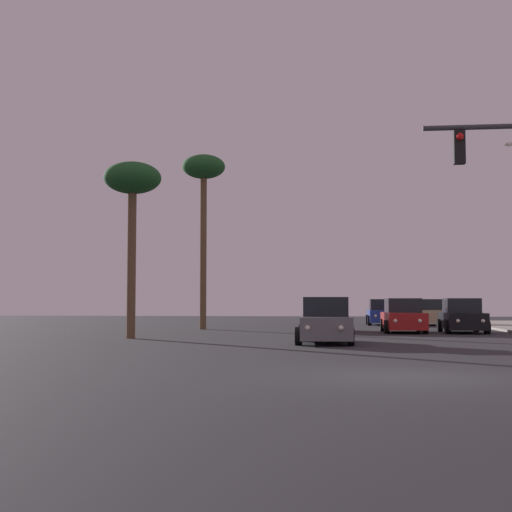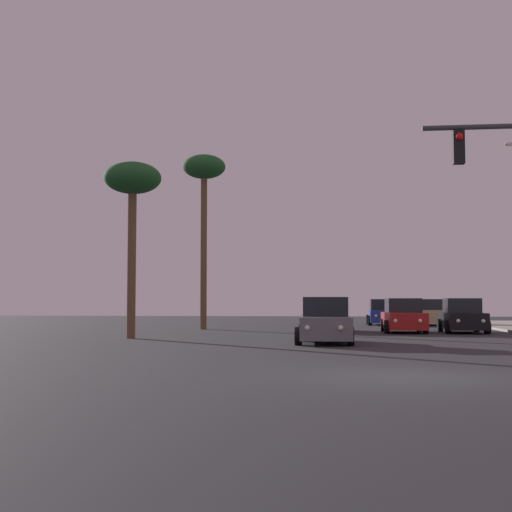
% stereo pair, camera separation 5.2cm
% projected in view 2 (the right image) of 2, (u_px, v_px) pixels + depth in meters
% --- Properties ---
extents(ground_plane, '(120.00, 120.00, 0.00)m').
position_uv_depth(ground_plane, '(408.00, 377.00, 14.37)').
color(ground_plane, '#28282B').
extents(car_green, '(2.04, 4.32, 1.68)m').
position_uv_depth(car_green, '(329.00, 317.00, 36.21)').
color(car_green, '#195933').
rests_on(car_green, ground).
extents(car_blue, '(2.04, 4.31, 1.68)m').
position_uv_depth(car_blue, '(383.00, 313.00, 46.49)').
color(car_blue, navy).
rests_on(car_blue, ground).
extents(car_tan, '(2.04, 4.32, 1.68)m').
position_uv_depth(car_tan, '(432.00, 313.00, 46.21)').
color(car_tan, tan).
rests_on(car_tan, ground).
extents(car_black, '(2.04, 4.33, 1.68)m').
position_uv_depth(car_black, '(462.00, 317.00, 34.82)').
color(car_black, black).
rests_on(car_black, ground).
extents(car_red, '(2.04, 4.34, 1.68)m').
position_uv_depth(car_red, '(403.00, 317.00, 35.03)').
color(car_red, maroon).
rests_on(car_red, ground).
extents(car_grey, '(2.04, 4.34, 1.68)m').
position_uv_depth(car_grey, '(325.00, 322.00, 26.00)').
color(car_grey, slate).
rests_on(car_grey, ground).
extents(palm_tree_near, '(2.40, 2.40, 7.35)m').
position_uv_depth(palm_tree_near, '(132.00, 186.00, 29.77)').
color(palm_tree_near, brown).
rests_on(palm_tree_near, ground).
extents(palm_tree_mid, '(2.40, 2.40, 9.70)m').
position_uv_depth(palm_tree_mid, '(204.00, 177.00, 39.69)').
color(palm_tree_mid, brown).
rests_on(palm_tree_mid, ground).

